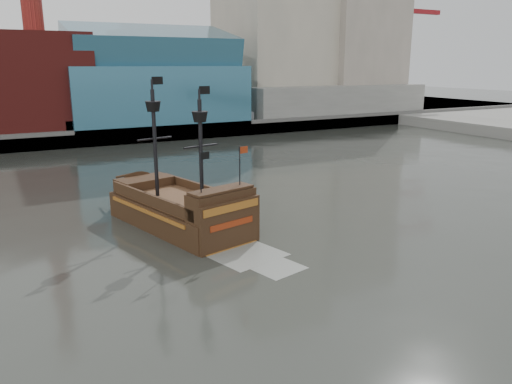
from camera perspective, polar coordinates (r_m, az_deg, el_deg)
ground at (r=26.40m, az=14.62°, el=-14.19°), size 400.00×400.00×0.00m
promenade_far at (r=110.45m, az=-19.77°, el=7.71°), size 220.00×60.00×2.00m
seawall at (r=81.56m, az=-16.54°, el=6.05°), size 220.00×1.00×2.60m
crane_a at (r=137.03m, az=16.37°, el=16.74°), size 22.50×4.00×32.25m
crane_b at (r=150.77m, az=16.25°, el=15.14°), size 19.10×4.00×26.25m
pirate_ship at (r=39.33m, az=-8.62°, el=-2.43°), size 8.69×17.18×12.34m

